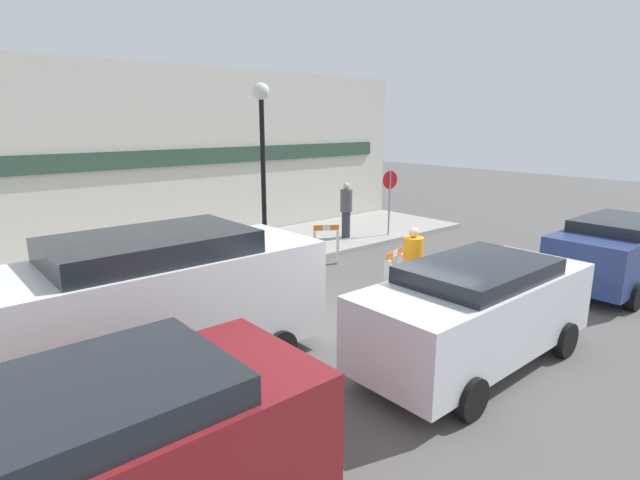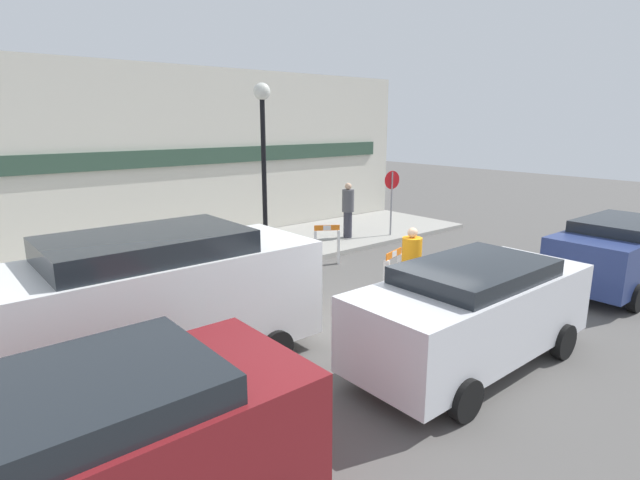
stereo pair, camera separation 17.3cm
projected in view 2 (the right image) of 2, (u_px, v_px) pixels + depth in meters
name	position (u px, v px, depth m)	size (l,w,h in m)	color
ground_plane	(387.00, 329.00, 9.56)	(60.00, 60.00, 0.00)	#565451
sidewalk_slab	(221.00, 256.00, 14.38)	(18.00, 3.94, 0.14)	#9E9B93
storefront_facade	(185.00, 158.00, 15.28)	(18.00, 0.22, 5.50)	beige
streetlamp_post	(263.00, 148.00, 13.20)	(0.44, 0.44, 4.70)	black
stop_sign	(392.00, 192.00, 16.42)	(0.60, 0.11, 2.15)	gray
barricade_0	(266.00, 270.00, 11.50)	(0.39, 0.81, 0.97)	white
barricade_1	(393.00, 274.00, 11.05)	(0.73, 0.32, 1.11)	white
barricade_2	(327.00, 244.00, 13.73)	(0.66, 0.49, 1.11)	white
traffic_cone_0	(420.00, 277.00, 11.88)	(0.30, 0.30, 0.54)	black
traffic_cone_1	(307.00, 297.00, 10.54)	(0.30, 0.30, 0.55)	black
traffic_cone_2	(351.00, 305.00, 10.19)	(0.30, 0.30, 0.47)	black
person_worker	(411.00, 268.00, 10.11)	(0.41, 0.41, 1.81)	#33333D
person_pedestrian	(348.00, 209.00, 16.17)	(0.42, 0.42, 1.80)	#33333D
parked_car_0	(89.00, 461.00, 4.32)	(4.00, 2.01, 1.81)	maroon
parked_car_1	(473.00, 308.00, 7.93)	(4.51, 1.90, 1.73)	silver
parked_car_2	(620.00, 250.00, 11.67)	(4.31, 1.91, 1.67)	navy
work_van	(151.00, 299.00, 7.57)	(5.20, 2.10, 2.27)	white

